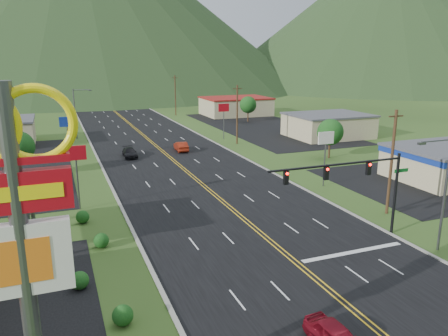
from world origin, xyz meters
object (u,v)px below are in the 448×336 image
object	(u,v)px
streetlight_west	(77,110)
car_red_far	(181,147)
streetlight_east	(443,187)
car_dark_mid	(130,153)
pylon_sign	(19,223)
traffic_signal	(357,178)

from	to	relation	value
streetlight_west	car_red_far	size ratio (longest dim) A/B	2.00
streetlight_east	car_dark_mid	bearing A→B (deg)	112.09
streetlight_east	car_dark_mid	world-z (taller)	streetlight_east
pylon_sign	streetlight_east	bearing A→B (deg)	15.85
traffic_signal	streetlight_east	bearing A→B (deg)	-40.39
pylon_sign	car_dark_mid	distance (m)	51.22
pylon_sign	car_red_far	world-z (taller)	pylon_sign
streetlight_west	car_red_far	world-z (taller)	streetlight_west
streetlight_east	car_red_far	bearing A→B (deg)	101.08
pylon_sign	streetlight_west	world-z (taller)	pylon_sign
pylon_sign	streetlight_east	size ratio (longest dim) A/B	1.56
pylon_sign	streetlight_west	xyz separation A→B (m)	(5.32, 68.00, -4.12)
streetlight_west	car_red_far	bearing A→B (deg)	-50.13
car_dark_mid	streetlight_west	bearing A→B (deg)	109.21
traffic_signal	car_dark_mid	distance (m)	39.34
streetlight_west	traffic_signal	bearing A→B (deg)	-72.03
car_dark_mid	traffic_signal	bearing A→B (deg)	-70.97
car_dark_mid	car_red_far	distance (m)	8.49
streetlight_east	car_dark_mid	xyz separation A→B (m)	(-16.71, 41.17, -4.51)
car_dark_mid	streetlight_east	bearing A→B (deg)	-66.79
pylon_sign	traffic_signal	bearing A→B (deg)	27.06
streetlight_east	traffic_signal	bearing A→B (deg)	139.61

